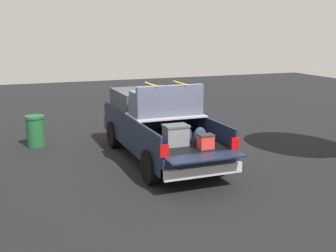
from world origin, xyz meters
The scene contains 3 objects.
ground_plane centered at (0.00, 0.00, 0.00)m, with size 40.00×40.00×0.00m, color black.
pickup_truck centered at (0.36, 0.00, 0.95)m, with size 6.05×2.06×2.23m.
trash_can centered at (2.80, 3.17, 0.50)m, with size 0.60×0.60×0.98m.
Camera 1 is at (-11.01, 4.08, 3.60)m, focal length 45.91 mm.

